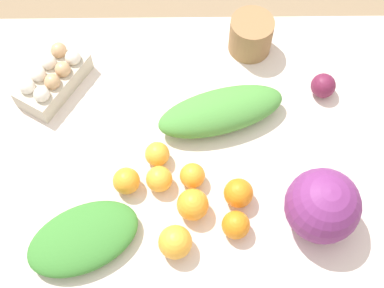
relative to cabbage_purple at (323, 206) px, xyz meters
The scene contains 16 objects.
ground_plane 0.91m from the cabbage_purple, 146.30° to the left, with size 8.00×8.00×0.00m, color #937A5B.
dining_table 0.42m from the cabbage_purple, 146.30° to the left, with size 1.25×0.90×0.74m.
cabbage_purple is the anchor object (origin of this frame).
egg_carton 0.80m from the cabbage_purple, 149.71° to the left, with size 0.21×0.25×0.09m.
paper_bag 0.56m from the cabbage_purple, 103.94° to the left, with size 0.12×0.12×0.11m, color #997047.
greens_bunch_chard 0.58m from the cabbage_purple, behind, with size 0.28×0.17×0.06m, color #3D8433.
greens_bunch_dandelion 0.37m from the cabbage_purple, 128.00° to the left, with size 0.35×0.13×0.09m, color #4C933D.
beet_root 0.39m from the cabbage_purple, 80.86° to the left, with size 0.07×0.07×0.07m, color maroon.
orange_0 0.31m from the cabbage_purple, behind, with size 0.08×0.08×0.08m, color orange.
orange_1 0.41m from the cabbage_purple, 165.94° to the left, with size 0.07×0.07×0.07m, color #F9A833.
orange_2 0.21m from the cabbage_purple, behind, with size 0.07×0.07×0.07m, color orange.
orange_3 0.49m from the cabbage_purple, 168.88° to the left, with size 0.07×0.07×0.07m, color orange.
orange_4 0.36m from the cabbage_purple, 168.72° to the right, with size 0.08×0.08×0.08m, color #F9A833.
orange_5 0.21m from the cabbage_purple, 163.75° to the left, with size 0.07×0.07×0.07m, color orange.
orange_6 0.44m from the cabbage_purple, 156.93° to the left, with size 0.06×0.06×0.06m, color #F9A833.
orange_7 0.33m from the cabbage_purple, 160.53° to the left, with size 0.07×0.07×0.07m, color orange.
Camera 1 is at (-0.01, -0.65, 2.02)m, focal length 50.00 mm.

